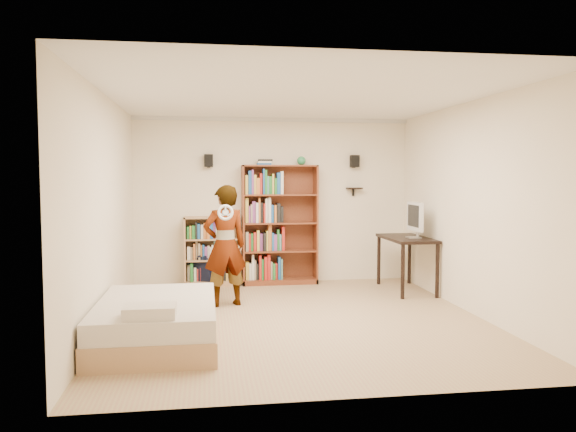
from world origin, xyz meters
The scene contains 14 objects.
ground centered at (0.00, 0.00, 0.00)m, with size 4.50×5.00×0.01m, color tan.
room_shell centered at (0.00, 0.00, 1.76)m, with size 4.52×5.02×2.71m.
crown_molding centered at (0.00, 0.00, 2.67)m, with size 4.50×5.00×0.06m.
speaker_left centered at (-1.05, 2.40, 2.00)m, with size 0.14×0.12×0.20m, color black.
speaker_right centered at (1.35, 2.40, 2.00)m, with size 0.14×0.12×0.20m, color black.
wall_shelf centered at (1.35, 2.41, 1.55)m, with size 0.25×0.16×0.03m, color black.
tall_bookshelf centered at (0.08, 2.32, 0.97)m, with size 1.22×0.36×1.93m, color brown, non-canonical shape.
low_bookshelf centered at (-1.01, 2.33, 0.55)m, with size 0.88×0.33×1.11m, color tan, non-canonical shape.
computer_desk centered at (1.93, 1.47, 0.41)m, with size 0.61×1.21×0.83m, color black, non-canonical shape.
imac centered at (1.98, 1.34, 1.09)m, with size 0.11×0.54×0.54m, color silver, non-canonical shape.
daybed centered at (-1.62, -0.73, 0.28)m, with size 1.23×1.89×0.56m, color beige, non-canonical shape.
person centered at (-0.85, 0.87, 0.82)m, with size 0.60×0.39×1.63m, color black.
wii_wheel centered at (-0.85, 0.56, 1.28)m, with size 0.21×0.21×0.04m, color silver.
navy_bag centered at (-1.17, 2.33, 0.24)m, with size 0.36×0.23×0.49m, color black, non-canonical shape.
Camera 1 is at (-1.09, -6.68, 1.74)m, focal length 35.00 mm.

